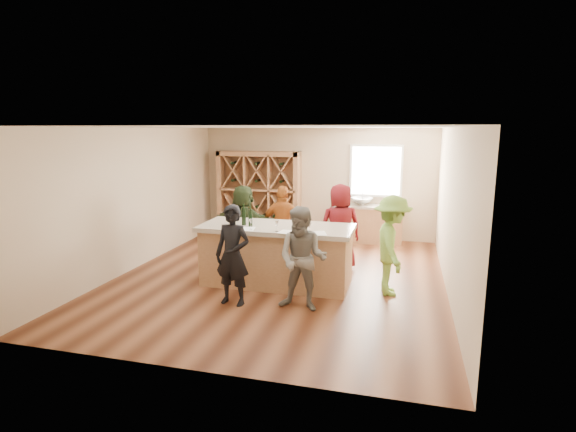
% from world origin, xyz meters
% --- Properties ---
extents(floor, '(6.00, 7.00, 0.10)m').
position_xyz_m(floor, '(0.00, 0.00, -0.05)').
color(floor, brown).
rests_on(floor, ground).
extents(ceiling, '(6.00, 7.00, 0.10)m').
position_xyz_m(ceiling, '(0.00, 0.00, 2.85)').
color(ceiling, white).
rests_on(ceiling, ground).
extents(wall_back, '(6.00, 0.10, 2.80)m').
position_xyz_m(wall_back, '(0.00, 3.55, 1.40)').
color(wall_back, '#C8B191').
rests_on(wall_back, ground).
extents(wall_front, '(6.00, 0.10, 2.80)m').
position_xyz_m(wall_front, '(0.00, -3.55, 1.40)').
color(wall_front, '#C8B191').
rests_on(wall_front, ground).
extents(wall_left, '(0.10, 7.00, 2.80)m').
position_xyz_m(wall_left, '(-3.05, 0.00, 1.40)').
color(wall_left, '#C8B191').
rests_on(wall_left, ground).
extents(wall_right, '(0.10, 7.00, 2.80)m').
position_xyz_m(wall_right, '(3.05, 0.00, 1.40)').
color(wall_right, '#C8B191').
rests_on(wall_right, ground).
extents(window_frame, '(1.30, 0.06, 1.30)m').
position_xyz_m(window_frame, '(1.50, 3.47, 1.75)').
color(window_frame, white).
rests_on(window_frame, wall_back).
extents(window_pane, '(1.18, 0.01, 1.18)m').
position_xyz_m(window_pane, '(1.50, 3.44, 1.75)').
color(window_pane, white).
rests_on(window_pane, wall_back).
extents(wine_rack, '(2.20, 0.45, 2.20)m').
position_xyz_m(wine_rack, '(-1.50, 3.27, 1.10)').
color(wine_rack, '#A97951').
rests_on(wine_rack, floor).
extents(back_counter_base, '(1.60, 0.58, 0.86)m').
position_xyz_m(back_counter_base, '(1.40, 3.20, 0.43)').
color(back_counter_base, '#A97951').
rests_on(back_counter_base, floor).
extents(back_counter_top, '(1.70, 0.62, 0.06)m').
position_xyz_m(back_counter_top, '(1.40, 3.20, 0.89)').
color(back_counter_top, '#B5A895').
rests_on(back_counter_top, back_counter_base).
extents(sink, '(0.54, 0.54, 0.19)m').
position_xyz_m(sink, '(1.20, 3.20, 1.01)').
color(sink, silver).
rests_on(sink, back_counter_top).
extents(faucet, '(0.02, 0.02, 0.30)m').
position_xyz_m(faucet, '(1.20, 3.38, 1.07)').
color(faucet, silver).
rests_on(faucet, back_counter_top).
extents(tasting_counter_base, '(2.60, 1.00, 1.00)m').
position_xyz_m(tasting_counter_base, '(0.04, -0.37, 0.50)').
color(tasting_counter_base, '#A97951').
rests_on(tasting_counter_base, floor).
extents(tasting_counter_top, '(2.72, 1.12, 0.08)m').
position_xyz_m(tasting_counter_top, '(0.04, -0.37, 1.04)').
color(tasting_counter_top, '#B5A895').
rests_on(tasting_counter_top, tasting_counter_base).
extents(wine_bottle_a, '(0.08, 0.08, 0.29)m').
position_xyz_m(wine_bottle_a, '(-0.75, -0.49, 1.22)').
color(wine_bottle_a, black).
rests_on(wine_bottle_a, tasting_counter_top).
extents(wine_bottle_b, '(0.09, 0.09, 0.27)m').
position_xyz_m(wine_bottle_b, '(-0.66, -0.64, 1.22)').
color(wine_bottle_b, black).
rests_on(wine_bottle_b, tasting_counter_top).
extents(wine_bottle_c, '(0.09, 0.09, 0.32)m').
position_xyz_m(wine_bottle_c, '(-0.54, -0.47, 1.24)').
color(wine_bottle_c, black).
rests_on(wine_bottle_c, tasting_counter_top).
extents(wine_bottle_d, '(0.09, 0.09, 0.30)m').
position_xyz_m(wine_bottle_d, '(-0.38, -0.56, 1.23)').
color(wine_bottle_d, black).
rests_on(wine_bottle_d, tasting_counter_top).
extents(wine_glass_a, '(0.08, 0.08, 0.18)m').
position_xyz_m(wine_glass_a, '(-0.29, -0.80, 1.17)').
color(wine_glass_a, white).
rests_on(wine_glass_a, tasting_counter_top).
extents(wine_glass_b, '(0.08, 0.08, 0.19)m').
position_xyz_m(wine_glass_b, '(0.18, -0.84, 1.17)').
color(wine_glass_b, white).
rests_on(wine_glass_b, tasting_counter_top).
extents(wine_glass_c, '(0.09, 0.09, 0.18)m').
position_xyz_m(wine_glass_c, '(0.74, -0.87, 1.17)').
color(wine_glass_c, white).
rests_on(wine_glass_c, tasting_counter_top).
extents(wine_glass_d, '(0.10, 0.10, 0.19)m').
position_xyz_m(wine_glass_d, '(0.49, -0.50, 1.18)').
color(wine_glass_d, white).
rests_on(wine_glass_d, tasting_counter_top).
extents(tasting_menu_a, '(0.28, 0.34, 0.00)m').
position_xyz_m(tasting_menu_a, '(-0.36, -0.75, 1.08)').
color(tasting_menu_a, white).
rests_on(tasting_menu_a, tasting_counter_top).
extents(tasting_menu_b, '(0.25, 0.31, 0.00)m').
position_xyz_m(tasting_menu_b, '(0.32, -0.82, 1.08)').
color(tasting_menu_b, white).
rests_on(tasting_menu_b, tasting_counter_top).
extents(tasting_menu_c, '(0.34, 0.39, 0.00)m').
position_xyz_m(tasting_menu_c, '(0.88, -0.78, 1.08)').
color(tasting_menu_c, white).
rests_on(tasting_menu_c, tasting_counter_top).
extents(person_near_left, '(0.63, 0.50, 1.61)m').
position_xyz_m(person_near_left, '(-0.37, -1.46, 0.81)').
color(person_near_left, black).
rests_on(person_near_left, floor).
extents(person_near_right, '(0.82, 0.49, 1.62)m').
position_xyz_m(person_near_right, '(0.75, -1.40, 0.81)').
color(person_near_right, slate).
rests_on(person_near_right, floor).
extents(person_server, '(0.69, 1.17, 1.70)m').
position_xyz_m(person_server, '(2.05, -0.36, 0.85)').
color(person_server, '#8CC64C').
rests_on(person_server, floor).
extents(person_far_mid, '(0.96, 0.50, 1.64)m').
position_xyz_m(person_far_mid, '(-0.15, 0.79, 0.82)').
color(person_far_mid, '#994C19').
rests_on(person_far_mid, floor).
extents(person_far_right, '(0.99, 0.83, 1.72)m').
position_xyz_m(person_far_right, '(1.01, 0.81, 0.86)').
color(person_far_right, '#590F14').
rests_on(person_far_right, floor).
extents(person_far_left, '(1.59, 0.82, 1.63)m').
position_xyz_m(person_far_left, '(-1.03, 0.85, 0.82)').
color(person_far_left, '#263319').
rests_on(person_far_left, floor).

